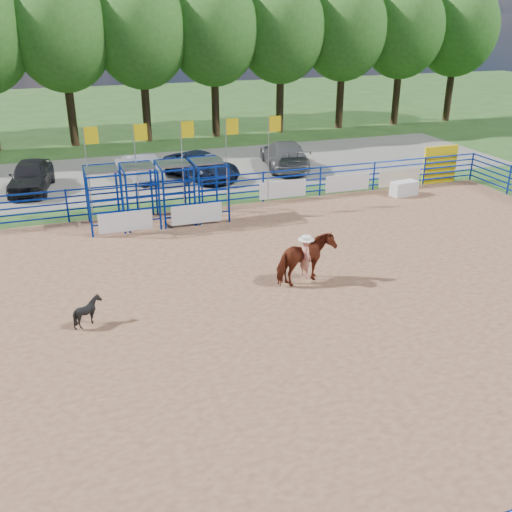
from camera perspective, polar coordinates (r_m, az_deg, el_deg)
The scene contains 13 objects.
ground at distance 18.10m, azimuth 2.35°, elevation -4.79°, with size 120.00×120.00×0.00m, color #365C24.
arena_dirt at distance 18.09m, azimuth 2.35°, elevation -4.77°, with size 30.00×20.00×0.02m, color #94674A.
gravel_strip at distance 33.49m, azimuth -8.26°, elevation 8.36°, with size 40.00×10.00×0.01m, color slate.
announcer_table at distance 29.52m, azimuth 14.58°, elevation 6.56°, with size 1.34×0.62×0.71m, color silver.
horse_and_rider at distance 19.07m, azimuth 4.96°, elevation -0.20°, with size 2.20×1.43×2.37m.
calf at distance 17.42m, azimuth -16.46°, elevation -5.32°, with size 0.70×0.79×0.87m, color black.
car_a at distance 31.46m, azimuth -21.59°, elevation 7.47°, with size 1.85×4.59×1.56m, color black.
car_b at distance 32.18m, azimuth -11.65°, elevation 8.79°, with size 1.46×4.20×1.38m, color gray.
car_c at distance 31.84m, azimuth -5.49°, elevation 9.00°, with size 2.28×4.95×1.38m, color black.
car_d at distance 33.83m, azimuth 2.85°, elevation 10.12°, with size 2.22×5.46×1.59m, color #535456.
perimeter_fence at distance 17.76m, azimuth 2.39°, elevation -2.66°, with size 30.10×20.10×1.50m.
chute_assembly at distance 25.09m, azimuth -9.04°, elevation 6.21°, with size 19.32×2.41×4.20m.
treeline at distance 41.28m, azimuth -11.52°, elevation 21.54°, with size 56.40×6.40×11.24m.
Camera 1 is at (-5.86, -14.85, 8.53)m, focal length 40.00 mm.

